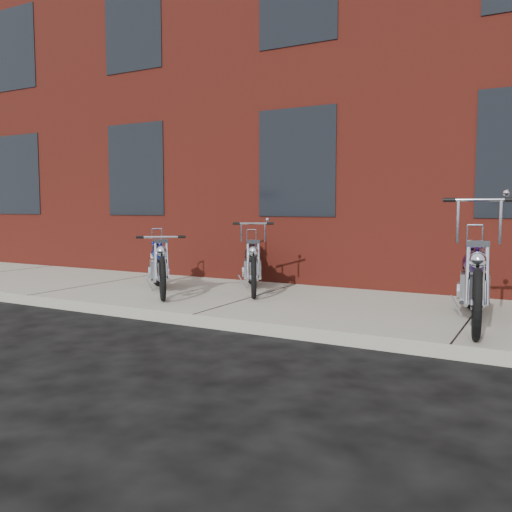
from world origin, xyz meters
The scene contains 6 objects.
ground centered at (0.00, 0.00, 0.00)m, with size 120.00×120.00×0.00m, color black.
sidewalk centered at (0.00, 1.50, 0.07)m, with size 22.00×3.00×0.15m, color #9F9C8D.
building_brick centered at (0.00, 8.00, 4.00)m, with size 22.00×10.00×8.00m, color maroon.
chopper_purple centered at (3.06, 1.19, 0.60)m, with size 0.65×2.49×1.40m.
chopper_blue centered at (-1.46, 1.18, 0.55)m, with size 1.54×1.71×0.96m.
chopper_third centered at (-0.31, 2.04, 0.54)m, with size 1.18×1.90×1.09m.
Camera 1 is at (3.82, -5.33, 1.45)m, focal length 38.00 mm.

